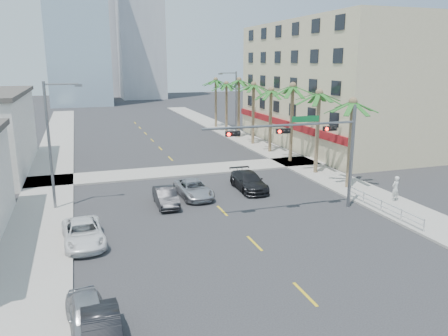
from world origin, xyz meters
The scene contains 26 objects.
ground centered at (0.00, 0.00, 0.00)m, with size 260.00×260.00×0.00m, color #262628.
sidewalk_right centered at (12.00, 20.00, 0.07)m, with size 4.00×120.00×0.15m, color gray.
sidewalk_left centered at (-12.00, 20.00, 0.07)m, with size 4.00×120.00×0.15m, color gray.
sidewalk_cross centered at (0.00, 22.00, 0.07)m, with size 80.00×4.00×0.15m, color gray.
building_right centered at (21.99, 30.00, 7.50)m, with size 15.25×28.00×15.00m.
tower_far_left centered at (-8.00, 95.00, 24.00)m, with size 14.00×14.00×48.00m, color #99B2C6.
tower_far_center centered at (-3.00, 125.00, 21.00)m, with size 16.00×16.00×42.00m, color #ADADB2.
traffic_signal_mast centered at (5.78, 7.95, 5.06)m, with size 11.12×0.54×7.20m.
palm_tree_0 centered at (11.60, 12.00, 7.08)m, with size 4.80×4.80×7.80m.
palm_tree_1 centered at (11.60, 17.20, 7.43)m, with size 4.80×4.80×8.16m.
palm_tree_2 centered at (11.60, 22.40, 7.78)m, with size 4.80×4.80×8.52m.
palm_tree_3 centered at (11.60, 27.60, 7.08)m, with size 4.80×4.80×7.80m.
palm_tree_4 centered at (11.60, 32.80, 7.43)m, with size 4.80×4.80×8.16m.
palm_tree_5 centered at (11.60, 38.00, 7.78)m, with size 4.80×4.80×8.52m.
palm_tree_6 centered at (11.60, 43.20, 7.08)m, with size 4.80×4.80×7.80m.
palm_tree_7 centered at (11.60, 48.40, 7.43)m, with size 4.80×4.80×8.16m.
streetlight_left centered at (-11.00, 14.00, 5.06)m, with size 2.55×0.25×9.00m.
streetlight_right centered at (11.00, 38.00, 5.06)m, with size 2.55×0.25×9.00m.
guardrail centered at (10.30, 6.00, 0.67)m, with size 0.08×8.08×1.00m.
car_parked_near centered at (-9.40, -1.69, 0.64)m, with size 1.52×3.78×1.29m, color #AAABAF.
car_parked_mid centered at (-8.94, -3.19, 0.66)m, with size 1.40×4.02×1.33m, color black.
car_parked_far centered at (-9.40, 7.07, 0.67)m, with size 2.21×4.80×1.33m, color white.
car_lane_left centered at (-3.55, 12.43, 0.67)m, with size 1.41×4.04×1.33m, color black.
car_lane_center centered at (-1.09, 13.77, 0.67)m, with size 2.21×4.79×1.33m, color #B5B5BA.
car_lane_right centered at (3.69, 14.25, 0.73)m, with size 2.06×5.06×1.47m, color black.
pedestrian centered at (12.81, 7.70, 1.10)m, with size 0.69×0.45×1.89m, color silver.
Camera 1 is at (-9.16, -17.78, 10.27)m, focal length 35.00 mm.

